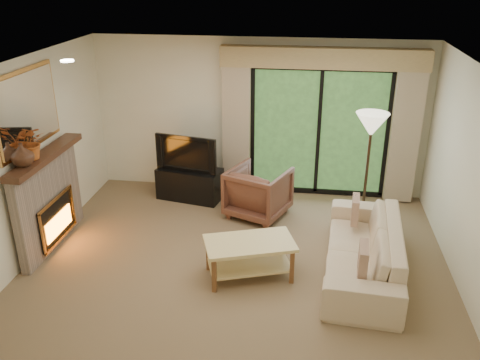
# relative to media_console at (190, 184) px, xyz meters

# --- Properties ---
(floor) EXTENTS (5.50, 5.50, 0.00)m
(floor) POSITION_rel_media_console_xyz_m (1.08, -1.95, -0.26)
(floor) COLOR #7F6749
(floor) RESTS_ON ground
(ceiling) EXTENTS (5.50, 5.50, 0.00)m
(ceiling) POSITION_rel_media_console_xyz_m (1.08, -1.95, 2.34)
(ceiling) COLOR silver
(ceiling) RESTS_ON ground
(wall_back) EXTENTS (5.00, 0.00, 5.00)m
(wall_back) POSITION_rel_media_console_xyz_m (1.08, 0.55, 1.04)
(wall_back) COLOR #F1E7C8
(wall_back) RESTS_ON ground
(wall_front) EXTENTS (5.00, 0.00, 5.00)m
(wall_front) POSITION_rel_media_console_xyz_m (1.08, -4.45, 1.04)
(wall_front) COLOR #F1E7C8
(wall_front) RESTS_ON ground
(wall_left) EXTENTS (0.00, 5.00, 5.00)m
(wall_left) POSITION_rel_media_console_xyz_m (-1.67, -1.95, 1.04)
(wall_left) COLOR #F1E7C8
(wall_left) RESTS_ON ground
(wall_right) EXTENTS (0.00, 5.00, 5.00)m
(wall_right) POSITION_rel_media_console_xyz_m (3.83, -1.95, 1.04)
(wall_right) COLOR #F1E7C8
(wall_right) RESTS_ON ground
(fireplace) EXTENTS (0.24, 1.70, 1.37)m
(fireplace) POSITION_rel_media_console_xyz_m (-1.55, -1.75, 0.42)
(fireplace) COLOR gray
(fireplace) RESTS_ON floor
(mirror) EXTENTS (0.07, 1.45, 1.02)m
(mirror) POSITION_rel_media_console_xyz_m (-1.63, -1.75, 1.69)
(mirror) COLOR #D5984E
(mirror) RESTS_ON wall_left
(sliding_door) EXTENTS (2.26, 0.10, 2.16)m
(sliding_door) POSITION_rel_media_console_xyz_m (2.08, 0.50, 0.84)
(sliding_door) COLOR black
(sliding_door) RESTS_ON floor
(curtain_left) EXTENTS (0.45, 0.18, 2.35)m
(curtain_left) POSITION_rel_media_console_xyz_m (0.73, 0.39, 0.94)
(curtain_left) COLOR tan
(curtain_left) RESTS_ON floor
(curtain_right) EXTENTS (0.45, 0.18, 2.35)m
(curtain_right) POSITION_rel_media_console_xyz_m (3.43, 0.39, 0.94)
(curtain_right) COLOR tan
(curtain_right) RESTS_ON floor
(cornice) EXTENTS (3.20, 0.24, 0.32)m
(cornice) POSITION_rel_media_console_xyz_m (2.08, 0.41, 2.06)
(cornice) COLOR tan
(cornice) RESTS_ON wall_back
(media_console) EXTENTS (1.12, 0.67, 0.52)m
(media_console) POSITION_rel_media_console_xyz_m (0.00, 0.00, 0.00)
(media_console) COLOR black
(media_console) RESTS_ON floor
(tv) EXTENTS (1.05, 0.34, 0.60)m
(tv) POSITION_rel_media_console_xyz_m (0.00, 0.00, 0.56)
(tv) COLOR black
(tv) RESTS_ON media_console
(armchair) EXTENTS (1.10, 1.11, 0.78)m
(armchair) POSITION_rel_media_console_xyz_m (1.20, -0.46, 0.13)
(armchair) COLOR brown
(armchair) RESTS_ON floor
(sofa) EXTENTS (1.06, 2.35, 0.67)m
(sofa) POSITION_rel_media_console_xyz_m (2.69, -1.85, 0.07)
(sofa) COLOR beige
(sofa) RESTS_ON floor
(pillow_near) EXTENTS (0.13, 0.39, 0.38)m
(pillow_near) POSITION_rel_media_console_xyz_m (2.61, -2.51, 0.30)
(pillow_near) COLOR brown
(pillow_near) RESTS_ON sofa
(pillow_far) EXTENTS (0.12, 0.37, 0.36)m
(pillow_far) POSITION_rel_media_console_xyz_m (2.61, -1.19, 0.30)
(pillow_far) COLOR brown
(pillow_far) RESTS_ON sofa
(coffee_table) EXTENTS (1.24, 0.93, 0.49)m
(coffee_table) POSITION_rel_media_console_xyz_m (1.27, -2.15, -0.02)
(coffee_table) COLOR #E2CB83
(coffee_table) RESTS_ON floor
(floor_lamp) EXTENTS (0.61, 0.61, 1.75)m
(floor_lamp) POSITION_rel_media_console_xyz_m (2.79, -0.55, 0.61)
(floor_lamp) COLOR white
(floor_lamp) RESTS_ON floor
(vase) EXTENTS (0.35, 0.35, 0.29)m
(vase) POSITION_rel_media_console_xyz_m (-1.53, -2.20, 1.25)
(vase) COLOR #412618
(vase) RESTS_ON fireplace
(branches) EXTENTS (0.47, 0.43, 0.45)m
(branches) POSITION_rel_media_console_xyz_m (-1.53, -1.97, 1.33)
(branches) COLOR #AE541F
(branches) RESTS_ON fireplace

